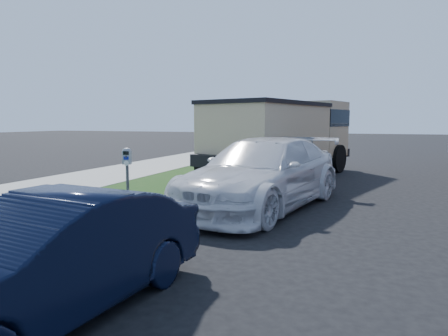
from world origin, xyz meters
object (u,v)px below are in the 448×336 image
(white_wagon, at_px, (263,173))
(navy_sedan, at_px, (48,259))
(parking_meter, at_px, (127,165))
(dump_truck, at_px, (284,133))

(white_wagon, bearing_deg, navy_sedan, -84.28)
(parking_meter, bearing_deg, white_wagon, 20.63)
(parking_meter, height_order, white_wagon, white_wagon)
(white_wagon, relative_size, navy_sedan, 1.45)
(parking_meter, height_order, dump_truck, dump_truck)
(parking_meter, distance_m, dump_truck, 7.57)
(navy_sedan, bearing_deg, parking_meter, 119.54)
(dump_truck, bearing_deg, parking_meter, -86.27)
(white_wagon, height_order, dump_truck, dump_truck)
(white_wagon, xyz_separation_m, navy_sedan, (-0.62, -5.86, -0.17))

